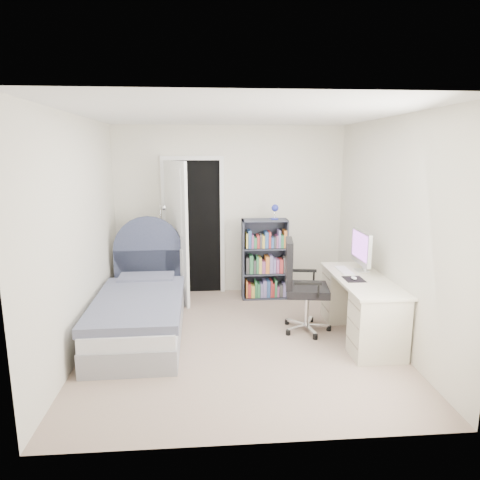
{
  "coord_description": "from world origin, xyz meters",
  "views": [
    {
      "loc": [
        -0.35,
        -4.57,
        2.11
      ],
      "look_at": [
        0.02,
        0.15,
        1.14
      ],
      "focal_mm": 32.0,
      "sensor_mm": 36.0,
      "label": 1
    }
  ],
  "objects": [
    {
      "name": "room_shell",
      "position": [
        0.0,
        0.0,
        1.25
      ],
      "size": [
        3.5,
        3.7,
        2.6
      ],
      "color": "gray",
      "rests_on": "ground"
    },
    {
      "name": "door",
      "position": [
        -0.7,
        1.54,
        1.03
      ],
      "size": [
        0.92,
        0.76,
        2.06
      ],
      "color": "black",
      "rests_on": "ground"
    },
    {
      "name": "bed",
      "position": [
        -1.14,
        0.3,
        0.29
      ],
      "size": [
        1.01,
        2.07,
        1.26
      ],
      "color": "gray",
      "rests_on": "ground"
    },
    {
      "name": "nightstand",
      "position": [
        -1.4,
        1.59,
        0.4
      ],
      "size": [
        0.42,
        0.42,
        0.61
      ],
      "color": "tan",
      "rests_on": "ground"
    },
    {
      "name": "floor_lamp",
      "position": [
        -0.98,
        1.41,
        0.57
      ],
      "size": [
        0.2,
        0.2,
        1.4
      ],
      "color": "silver",
      "rests_on": "ground"
    },
    {
      "name": "bookcase",
      "position": [
        0.49,
        1.43,
        0.54
      ],
      "size": [
        0.65,
        0.28,
        1.39
      ],
      "color": "#353948",
      "rests_on": "ground"
    },
    {
      "name": "desk",
      "position": [
        1.41,
        -0.01,
        0.39
      ],
      "size": [
        0.58,
        1.46,
        1.2
      ],
      "color": "beige",
      "rests_on": "ground"
    },
    {
      "name": "office_chair",
      "position": [
        0.74,
        0.22,
        0.61
      ],
      "size": [
        0.59,
        0.61,
        1.11
      ],
      "color": "silver",
      "rests_on": "ground"
    }
  ]
}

